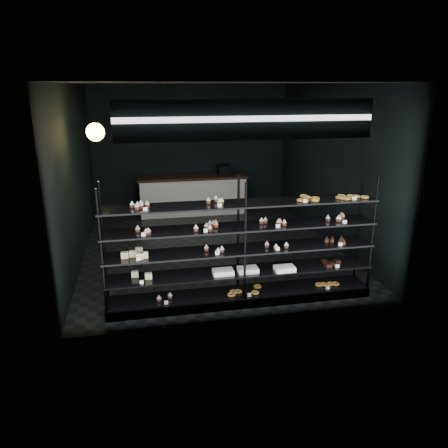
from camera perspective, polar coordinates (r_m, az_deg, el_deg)
name	(u,v)px	position (r m, az deg, el deg)	size (l,w,h in m)	color
room	(210,169)	(8.55, -1.84, 7.13)	(5.01, 6.01, 3.20)	black
display_shelf	(240,263)	(6.52, 2.12, -5.17)	(4.00, 0.50, 1.91)	black
signage	(248,120)	(5.56, 3.18, 13.42)	(3.30, 0.05, 0.50)	#0D1E43
pendant_lamp	(95,132)	(7.39, -16.46, 11.46)	(0.29, 0.29, 0.87)	black
service_counter	(193,195)	(11.20, -4.03, 3.86)	(2.77, 0.65, 1.23)	silver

